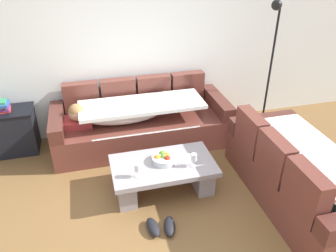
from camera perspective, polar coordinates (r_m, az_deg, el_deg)
The scene contains 13 objects.
ground_plane at distance 3.75m, azimuth -1.75°, elevation -16.03°, with size 14.00×14.00×0.00m, color brown.
back_wall at distance 4.92m, azimuth -7.85°, elevation 13.77°, with size 9.00×0.10×2.70m, color white.
couch_along_wall at distance 4.84m, azimuth -5.01°, elevation 0.54°, with size 2.47×0.92×0.88m.
couch_near_window at distance 4.06m, azimuth 21.50°, elevation -8.02°, with size 0.92×2.00×0.88m.
coffee_table at distance 3.99m, azimuth -0.82°, elevation -8.01°, with size 1.20×0.68×0.38m.
fruit_bowl at distance 3.92m, azimuth -0.74°, elevation -5.50°, with size 0.28×0.28×0.10m.
wine_glass_near_left at distance 3.66m, azimuth -5.20°, elevation -7.13°, with size 0.07×0.07×0.17m.
wine_glass_near_right at distance 3.81m, azimuth 4.43°, elevation -5.41°, with size 0.07×0.07×0.17m.
open_magazine at distance 3.99m, azimuth 1.83°, elevation -5.49°, with size 0.28×0.21×0.01m, color white.
side_cabinet at distance 5.12m, azimuth -25.34°, elevation -0.84°, with size 0.72×0.44×0.64m.
book_stack_on_cabinet at distance 4.96m, azimuth -26.27°, elevation 3.09°, with size 0.19×0.22×0.15m.
floor_lamp at distance 5.15m, azimuth 16.98°, elevation 10.75°, with size 0.33×0.31×1.95m.
pair_of_shoes at distance 3.64m, azimuth -1.16°, elevation -16.72°, with size 0.33×0.31×0.09m.
Camera 1 is at (-0.55, -2.55, 2.69)m, focal length 35.87 mm.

